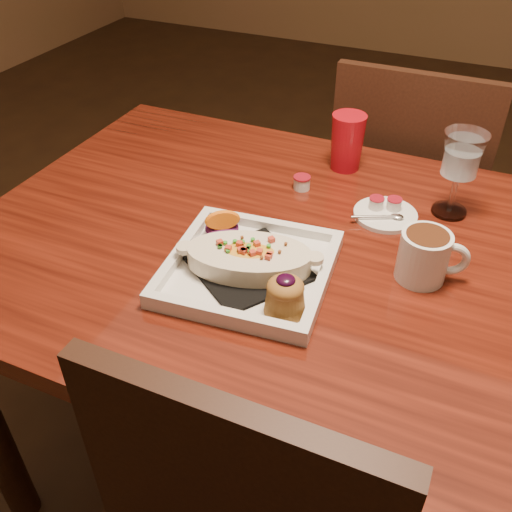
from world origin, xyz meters
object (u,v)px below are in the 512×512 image
at_px(table, 347,299).
at_px(saucer, 384,212).
at_px(goblet, 461,159).
at_px(chair_far, 405,203).
at_px(coffee_mug, 426,255).
at_px(red_tumbler, 347,142).
at_px(plate, 252,265).

bearing_deg(table, saucer, 83.86).
distance_m(table, goblet, 0.35).
bearing_deg(table, chair_far, 90.00).
bearing_deg(coffee_mug, goblet, 72.03).
xyz_separation_m(coffee_mug, saucer, (-0.11, 0.17, -0.04)).
relative_size(goblet, red_tumbler, 1.37).
distance_m(chair_far, saucer, 0.53).
xyz_separation_m(chair_far, red_tumbler, (-0.11, -0.30, 0.31)).
bearing_deg(red_tumbler, plate, -94.24).
relative_size(chair_far, red_tumbler, 7.23).
height_order(coffee_mug, red_tumbler, red_tumbler).
xyz_separation_m(table, chair_far, (-0.00, 0.63, -0.15)).
bearing_deg(goblet, plate, -128.84).
height_order(saucer, red_tumbler, red_tumbler).
distance_m(table, saucer, 0.20).
bearing_deg(chair_far, goblet, 108.89).
xyz_separation_m(plate, goblet, (0.28, 0.35, 0.10)).
height_order(plate, red_tumbler, red_tumbler).
height_order(coffee_mug, saucer, coffee_mug).
height_order(coffee_mug, goblet, goblet).
bearing_deg(plate, chair_far, 73.13).
height_order(table, red_tumbler, red_tumbler).
height_order(chair_far, saucer, chair_far).
bearing_deg(goblet, coffee_mug, -93.01).
bearing_deg(chair_far, red_tumbler, 69.14).
height_order(chair_far, coffee_mug, chair_far).
bearing_deg(goblet, saucer, -150.80).
relative_size(chair_far, goblet, 5.27).
bearing_deg(plate, red_tumbler, 80.05).
bearing_deg(goblet, chair_far, 108.89).
distance_m(goblet, saucer, 0.18).
height_order(goblet, saucer, goblet).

